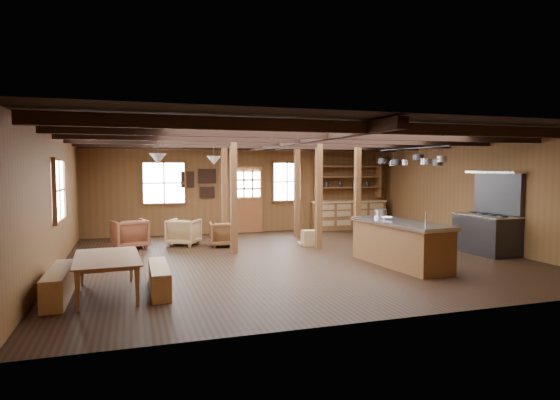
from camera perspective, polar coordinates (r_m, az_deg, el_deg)
name	(u,v)px	position (r m, az deg, el deg)	size (l,w,h in m)	color
room	(295,197)	(10.62, 1.81, 0.38)	(10.04, 9.04, 2.84)	black
ceiling_joists	(292,141)	(10.78, 1.51, 7.24)	(9.80, 8.82, 0.18)	black
timber_posts	(287,192)	(12.75, 0.90, 0.99)	(3.95, 2.35, 2.80)	#4F2F16
back_door	(248,205)	(14.91, -3.89, -0.59)	(1.02, 0.08, 2.15)	brown
window_back_left	(164,183)	(14.49, -13.96, 2.02)	(1.32, 0.06, 1.32)	white
window_back_right	(287,182)	(15.24, 0.84, 2.23)	(1.02, 0.06, 1.32)	white
window_left	(59,190)	(10.60, -25.38, 1.07)	(0.14, 1.24, 1.32)	white
notice_boards	(201,181)	(14.60, -9.64, 2.25)	(1.08, 0.03, 0.90)	beige
back_counter	(348,211)	(15.86, 8.35, -1.36)	(2.55, 0.60, 2.45)	brown
pendant_lamps	(189,160)	(11.07, -11.04, 4.86)	(1.86, 2.36, 0.66)	#2A2B2D
pot_rack	(411,160)	(12.35, 15.63, 4.70)	(0.41, 3.00, 0.46)	#2A2B2D
kitchen_island	(400,243)	(10.20, 14.44, -5.11)	(1.13, 2.58, 1.20)	brown
step_stool	(310,238)	(12.46, 3.64, -4.62)	(0.46, 0.33, 0.41)	#9C6A46
commercial_range	(488,227)	(12.35, 24.02, -3.01)	(0.82, 1.60, 1.98)	#2A2B2D
dining_table	(110,276)	(8.16, -20.05, -8.67)	(1.79, 1.00, 0.63)	#936543
bench_wall	(59,284)	(8.25, -25.32, -9.25)	(0.32, 1.71, 0.47)	#9C6A46
bench_aisle	(159,278)	(8.18, -14.52, -9.22)	(0.30, 1.58, 0.43)	#9C6A46
armchair_a	(129,234)	(12.56, -17.88, -3.95)	(0.80, 0.82, 0.75)	brown
armchair_b	(224,234)	(12.39, -6.90, -4.13)	(0.69, 0.71, 0.65)	brown
armchair_c	(184,232)	(12.75, -11.65, -3.83)	(0.75, 0.77, 0.70)	#9B7546
counter_pot	(381,213)	(11.04, 12.16, -1.52)	(0.29, 0.29, 0.17)	#ADAFB4
bowl	(387,218)	(10.40, 12.93, -2.17)	(0.25, 0.25, 0.06)	silver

